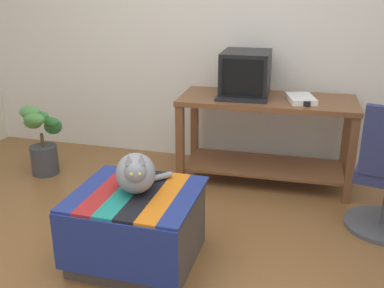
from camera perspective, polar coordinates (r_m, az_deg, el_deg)
ground_plane at (r=2.57m, az=-6.55°, el=-17.91°), size 14.00×14.00×0.00m
back_wall at (r=4.01m, az=4.02°, el=15.98°), size 8.00×0.10×2.60m
desk at (r=3.65m, az=9.46°, el=2.35°), size 1.41×0.63×0.72m
tv_monitor at (r=3.64m, az=6.92°, el=8.95°), size 0.39×0.47×0.35m
keyboard at (r=3.48m, az=6.38°, el=5.76°), size 0.41×0.17×0.02m
book at (r=3.53m, az=13.82°, el=5.68°), size 0.26×0.34×0.04m
ottoman_with_blanket at (r=2.68m, az=-7.05°, el=-10.46°), size 0.71×0.66×0.44m
cat at (r=2.55m, az=-7.22°, el=-3.67°), size 0.34×0.43×0.27m
potted_plant at (r=4.02m, az=-18.67°, el=0.38°), size 0.37×0.35×0.63m
stapler at (r=3.41m, az=14.08°, el=5.15°), size 0.11×0.09×0.04m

